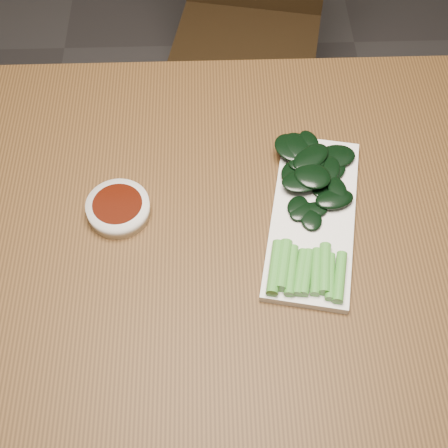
# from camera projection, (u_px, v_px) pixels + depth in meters

# --- Properties ---
(ground) EXTENTS (6.00, 6.00, 0.00)m
(ground) POSITION_uv_depth(u_px,v_px,m) (219.00, 384.00, 1.65)
(ground) COLOR #333030
(ground) RESTS_ON ground
(table) EXTENTS (1.40, 0.80, 0.75)m
(table) POSITION_uv_depth(u_px,v_px,m) (217.00, 250.00, 1.08)
(table) COLOR #492E14
(table) RESTS_ON ground
(chair_far) EXTENTS (0.46, 0.46, 0.89)m
(chair_far) POSITION_uv_depth(u_px,v_px,m) (249.00, 18.00, 1.72)
(chair_far) COLOR black
(chair_far) RESTS_ON ground
(sauce_bowl) EXTENTS (0.10, 0.10, 0.03)m
(sauce_bowl) POSITION_uv_depth(u_px,v_px,m) (118.00, 208.00, 1.03)
(sauce_bowl) COLOR silver
(sauce_bowl) RESTS_ON table
(serving_plate) EXTENTS (0.20, 0.35, 0.01)m
(serving_plate) POSITION_uv_depth(u_px,v_px,m) (313.00, 217.00, 1.03)
(serving_plate) COLOR silver
(serving_plate) RESTS_ON table
(gai_lan) EXTENTS (0.18, 0.34, 0.03)m
(gai_lan) POSITION_uv_depth(u_px,v_px,m) (310.00, 201.00, 1.02)
(gai_lan) COLOR #449031
(gai_lan) RESTS_ON serving_plate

